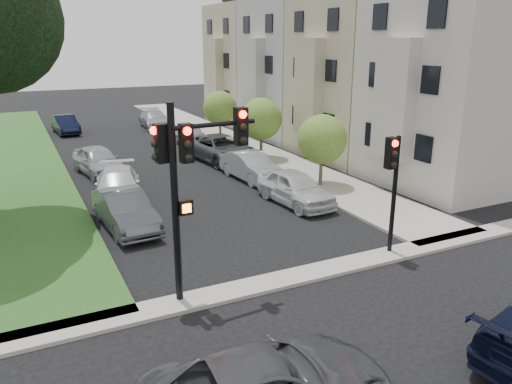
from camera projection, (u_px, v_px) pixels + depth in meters
name	position (u px, v px, depth m)	size (l,w,h in m)	color
ground	(335.00, 307.00, 13.95)	(140.00, 140.00, 0.00)	black
sidewalk_right	(225.00, 138.00, 37.36)	(3.50, 44.00, 0.12)	#AAA9A5
sidewalk_cross	(298.00, 276.00, 15.64)	(60.00, 1.00, 0.12)	#AAA9A5
house_a	(460.00, 45.00, 24.03)	(7.70, 7.55, 15.97)	#AFAEAD
house_b	(363.00, 43.00, 30.46)	(7.70, 7.55, 15.97)	#A1998D
house_c	(299.00, 43.00, 36.89)	(7.70, 7.55, 15.97)	#A4A29F
house_d	(255.00, 42.00, 43.33)	(7.70, 7.55, 15.97)	tan
small_tree_a	(322.00, 139.00, 24.60)	(2.45, 2.45, 3.68)	#3F3422
small_tree_b	(261.00, 119.00, 30.29)	(2.55, 2.55, 3.83)	#3F3422
small_tree_c	(220.00, 108.00, 36.01)	(2.44, 2.44, 3.66)	#3F3422
traffic_signal_main	(189.00, 167.00, 13.30)	(2.77, 0.72, 5.66)	black
traffic_signal_secondary	(393.00, 174.00, 16.52)	(0.53, 0.43, 4.17)	black
car_parked_0	(295.00, 188.00, 22.49)	(1.81, 4.49, 1.53)	silver
car_parked_1	(251.00, 166.00, 26.41)	(1.55, 4.45, 1.47)	#999BA0
car_parked_2	(221.00, 149.00, 30.37)	(2.64, 5.73, 1.59)	#3F4247
car_parked_3	(191.00, 136.00, 34.66)	(1.78, 4.43, 1.51)	#999BA0
car_parked_4	(155.00, 119.00, 42.05)	(2.03, 5.00, 1.45)	#999BA0
car_parked_5	(125.00, 210.00, 19.55)	(1.59, 4.57, 1.51)	#3F4247
car_parked_6	(118.00, 185.00, 23.07)	(2.00, 4.92, 1.43)	silver
car_parked_7	(98.00, 161.00, 27.44)	(1.85, 4.59, 1.56)	#999BA0
car_parked_9	(65.00, 124.00, 39.46)	(1.52, 4.36, 1.44)	black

